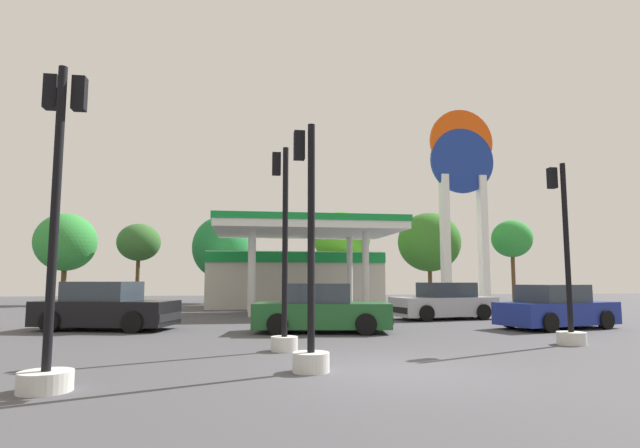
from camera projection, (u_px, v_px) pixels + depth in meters
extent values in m
plane|color=#47474C|center=(389.00, 371.00, 9.54)|extent=(90.00, 90.00, 0.00)
cube|color=beige|center=(293.00, 280.00, 31.78)|extent=(10.46, 5.36, 3.32)
cube|color=#148C38|center=(298.00, 257.00, 29.24)|extent=(10.46, 0.12, 0.60)
cube|color=white|center=(305.00, 230.00, 25.83)|extent=(8.99, 6.70, 0.35)
cube|color=#148C38|center=(305.00, 224.00, 25.87)|extent=(9.09, 6.80, 0.30)
cylinder|color=silver|center=(252.00, 273.00, 23.38)|extent=(0.32, 0.32, 4.02)
cylinder|color=silver|center=(366.00, 273.00, 24.19)|extent=(0.32, 0.32, 4.02)
cylinder|color=silver|center=(251.00, 274.00, 27.01)|extent=(0.32, 0.32, 4.02)
cylinder|color=silver|center=(350.00, 274.00, 27.81)|extent=(0.32, 0.32, 4.02)
cube|color=#4C4C51|center=(305.00, 302.00, 25.44)|extent=(0.90, 0.60, 1.10)
cube|color=white|center=(445.00, 242.00, 27.68)|extent=(0.40, 0.56, 7.48)
cube|color=white|center=(483.00, 242.00, 28.01)|extent=(0.40, 0.56, 7.48)
cylinder|color=navy|center=(462.00, 161.00, 28.34)|extent=(3.65, 0.22, 3.65)
cylinder|color=#EA4C0C|center=(461.00, 142.00, 28.48)|extent=(3.65, 0.22, 3.65)
cube|color=white|center=(461.00, 152.00, 28.46)|extent=(3.36, 0.08, 0.66)
cylinder|color=black|center=(426.00, 313.00, 20.55)|extent=(0.69, 0.33, 0.67)
cylinder|color=black|center=(406.00, 311.00, 22.24)|extent=(0.69, 0.33, 0.67)
cylinder|color=black|center=(483.00, 312.00, 21.37)|extent=(0.69, 0.33, 0.67)
cylinder|color=black|center=(459.00, 310.00, 23.06)|extent=(0.69, 0.33, 0.67)
cube|color=#B2B2BA|center=(443.00, 306.00, 21.83)|extent=(4.60, 2.50, 0.79)
cube|color=#2D3842|center=(446.00, 290.00, 21.95)|extent=(2.31, 1.93, 0.67)
cube|color=black|center=(399.00, 310.00, 21.17)|extent=(0.40, 1.74, 0.25)
cylinder|color=black|center=(563.00, 316.00, 19.00)|extent=(0.68, 0.38, 0.65)
cylinder|color=black|center=(606.00, 320.00, 17.42)|extent=(0.68, 0.38, 0.65)
cylinder|color=black|center=(510.00, 319.00, 17.95)|extent=(0.68, 0.38, 0.65)
cylinder|color=black|center=(549.00, 322.00, 16.37)|extent=(0.68, 0.38, 0.65)
cube|color=navy|center=(557.00, 313.00, 17.71)|extent=(4.55, 2.80, 0.77)
cube|color=#2D3842|center=(553.00, 294.00, 17.72)|extent=(2.35, 2.04, 0.65)
cube|color=black|center=(598.00, 315.00, 18.52)|extent=(0.55, 1.66, 0.24)
cylinder|color=black|center=(362.00, 320.00, 17.34)|extent=(0.70, 0.33, 0.67)
cylinder|color=black|center=(366.00, 324.00, 15.56)|extent=(0.70, 0.33, 0.67)
cylinder|color=black|center=(283.00, 320.00, 17.37)|extent=(0.70, 0.33, 0.67)
cylinder|color=black|center=(278.00, 324.00, 15.58)|extent=(0.70, 0.33, 0.67)
cube|color=#1E5928|center=(322.00, 315.00, 16.49)|extent=(4.63, 2.52, 0.79)
cube|color=#2D3842|center=(317.00, 294.00, 16.56)|extent=(2.32, 1.94, 0.67)
cube|color=black|center=(388.00, 319.00, 16.45)|extent=(0.41, 1.74, 0.25)
cylinder|color=black|center=(158.00, 318.00, 17.98)|extent=(0.73, 0.41, 0.69)
cylinder|color=black|center=(133.00, 322.00, 16.15)|extent=(0.73, 0.41, 0.69)
cylinder|color=black|center=(83.00, 317.00, 18.30)|extent=(0.73, 0.41, 0.69)
cylinder|color=black|center=(50.00, 321.00, 16.46)|extent=(0.73, 0.41, 0.69)
cube|color=black|center=(107.00, 313.00, 17.25)|extent=(4.88, 3.02, 0.82)
cube|color=#2D3842|center=(103.00, 292.00, 17.34)|extent=(2.53, 2.19, 0.69)
cube|color=black|center=(169.00, 317.00, 16.98)|extent=(0.60, 1.78, 0.26)
cylinder|color=silver|center=(311.00, 362.00, 9.42)|extent=(0.69, 0.69, 0.36)
cylinder|color=black|center=(311.00, 236.00, 9.67)|extent=(0.14, 0.14, 4.37)
cube|color=black|center=(299.00, 145.00, 9.99)|extent=(0.21, 0.20, 0.57)
sphere|color=red|center=(299.00, 138.00, 10.13)|extent=(0.15, 0.15, 0.15)
sphere|color=#D89E0C|center=(299.00, 147.00, 10.11)|extent=(0.15, 0.15, 0.15)
sphere|color=green|center=(299.00, 156.00, 10.09)|extent=(0.15, 0.15, 0.15)
cylinder|color=silver|center=(284.00, 344.00, 12.18)|extent=(0.65, 0.65, 0.34)
cylinder|color=black|center=(285.00, 240.00, 12.45)|extent=(0.14, 0.14, 4.66)
cube|color=black|center=(276.00, 164.00, 12.78)|extent=(0.21, 0.20, 0.57)
sphere|color=red|center=(276.00, 158.00, 12.92)|extent=(0.15, 0.15, 0.15)
sphere|color=#D89E0C|center=(276.00, 165.00, 12.90)|extent=(0.15, 0.15, 0.15)
sphere|color=green|center=(276.00, 172.00, 12.88)|extent=(0.15, 0.15, 0.15)
cylinder|color=silver|center=(45.00, 381.00, 7.77)|extent=(0.81, 0.81, 0.31)
cylinder|color=black|center=(55.00, 214.00, 8.05)|extent=(0.14, 0.14, 4.88)
cube|color=black|center=(51.00, 92.00, 8.40)|extent=(0.21, 0.20, 0.57)
sphere|color=red|center=(55.00, 85.00, 8.54)|extent=(0.15, 0.15, 0.15)
sphere|color=#D89E0C|center=(54.00, 95.00, 8.52)|extent=(0.15, 0.15, 0.15)
sphere|color=green|center=(53.00, 105.00, 8.50)|extent=(0.15, 0.15, 0.15)
cube|color=black|center=(79.00, 94.00, 8.46)|extent=(0.21, 0.20, 0.57)
sphere|color=red|center=(82.00, 86.00, 8.60)|extent=(0.15, 0.15, 0.15)
sphere|color=#D89E0C|center=(82.00, 96.00, 8.58)|extent=(0.15, 0.15, 0.15)
sphere|color=green|center=(81.00, 107.00, 8.56)|extent=(0.15, 0.15, 0.15)
cylinder|color=silver|center=(572.00, 338.00, 13.33)|extent=(0.73, 0.73, 0.33)
cylinder|color=black|center=(567.00, 246.00, 13.60)|extent=(0.14, 0.14, 4.53)
cube|color=black|center=(552.00, 178.00, 13.92)|extent=(0.21, 0.20, 0.57)
sphere|color=red|center=(549.00, 173.00, 14.06)|extent=(0.15, 0.15, 0.15)
sphere|color=#D89E0C|center=(549.00, 179.00, 14.05)|extent=(0.15, 0.15, 0.15)
sphere|color=green|center=(550.00, 185.00, 14.03)|extent=(0.15, 0.15, 0.15)
cylinder|color=brown|center=(63.00, 285.00, 33.67)|extent=(0.33, 0.33, 2.70)
ellipsoid|color=#328D3B|center=(66.00, 242.00, 33.98)|extent=(3.96, 3.96, 3.85)
cylinder|color=brown|center=(137.00, 281.00, 34.97)|extent=(0.26, 0.26, 3.16)
ellipsoid|color=#32632B|center=(139.00, 242.00, 35.27)|extent=(2.95, 2.95, 2.59)
cylinder|color=brown|center=(220.00, 286.00, 36.26)|extent=(0.27, 0.27, 2.45)
ellipsoid|color=#1F7838|center=(221.00, 247.00, 36.56)|extent=(4.12, 4.12, 4.47)
cylinder|color=brown|center=(342.00, 281.00, 35.80)|extent=(0.28, 0.28, 3.13)
ellipsoid|color=#3D8F1E|center=(341.00, 237.00, 36.14)|extent=(4.15, 4.15, 3.63)
cylinder|color=brown|center=(430.00, 284.00, 37.68)|extent=(0.30, 0.30, 2.73)
ellipsoid|color=#337326|center=(429.00, 242.00, 38.02)|extent=(4.68, 4.68, 4.41)
cylinder|color=brown|center=(514.00, 278.00, 37.75)|extent=(0.29, 0.29, 3.62)
ellipsoid|color=green|center=(512.00, 239.00, 38.06)|extent=(2.99, 2.99, 2.79)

